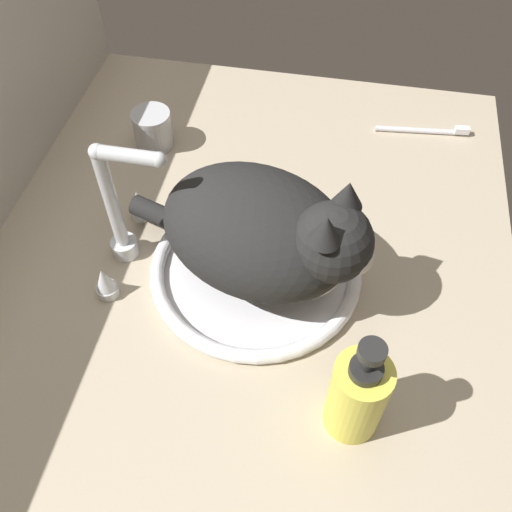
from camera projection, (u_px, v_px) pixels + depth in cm
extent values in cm
cube|color=#B7A88E|center=(247.00, 271.00, 86.09)|extent=(100.23, 80.05, 3.00)
torus|color=white|center=(256.00, 268.00, 83.17)|extent=(31.43, 31.43, 2.12)
cylinder|color=white|center=(256.00, 271.00, 83.77)|extent=(28.25, 28.25, 0.60)
cylinder|color=silver|center=(125.00, 247.00, 85.28)|extent=(4.00, 4.00, 2.72)
cylinder|color=silver|center=(111.00, 201.00, 77.25)|extent=(2.00, 2.00, 17.68)
sphere|color=silver|center=(97.00, 152.00, 70.28)|extent=(2.20, 2.20, 2.20)
cylinder|color=silver|center=(128.00, 156.00, 69.82)|extent=(2.00, 8.10, 2.00)
sphere|color=silver|center=(159.00, 160.00, 69.35)|extent=(2.10, 2.10, 2.10)
cylinder|color=silver|center=(108.00, 290.00, 81.03)|extent=(3.20, 3.20, 1.60)
cone|color=silver|center=(104.00, 279.00, 78.82)|extent=(2.88, 2.88, 4.00)
cylinder|color=silver|center=(141.00, 213.00, 90.41)|extent=(3.20, 3.20, 1.60)
cone|color=silver|center=(138.00, 201.00, 88.20)|extent=(2.88, 2.88, 4.00)
ellipsoid|color=black|center=(256.00, 230.00, 76.39)|extent=(27.76, 32.23, 15.10)
sphere|color=black|center=(332.00, 242.00, 70.06)|extent=(10.55, 10.55, 10.55)
cone|color=black|center=(348.00, 194.00, 67.30)|extent=(4.01, 4.01, 3.96)
cone|color=black|center=(326.00, 229.00, 63.89)|extent=(4.01, 4.01, 3.96)
ellipsoid|color=silver|center=(360.00, 259.00, 69.71)|extent=(5.20, 4.39, 3.38)
ellipsoid|color=silver|center=(319.00, 261.00, 74.14)|extent=(12.97, 10.73, 8.31)
cylinder|color=black|center=(167.00, 218.00, 85.73)|extent=(6.82, 12.50, 3.20)
cylinder|color=#E5DB4C|center=(357.00, 397.00, 65.02)|extent=(6.79, 6.79, 12.76)
cylinder|color=black|center=(366.00, 370.00, 59.52)|extent=(3.73, 3.73, 1.20)
cylinder|color=black|center=(369.00, 361.00, 57.93)|extent=(1.36, 1.36, 2.84)
cylinder|color=black|center=(372.00, 351.00, 56.34)|extent=(3.06, 3.06, 1.20)
cylinder|color=#B2B5BA|center=(153.00, 132.00, 99.52)|extent=(6.76, 6.76, 5.86)
cylinder|color=silver|center=(150.00, 116.00, 96.82)|extent=(6.89, 6.89, 1.00)
cylinder|color=silver|center=(415.00, 130.00, 103.49)|extent=(2.45, 14.39, 1.00)
cube|color=white|center=(462.00, 130.00, 102.57)|extent=(1.46, 2.71, 1.20)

